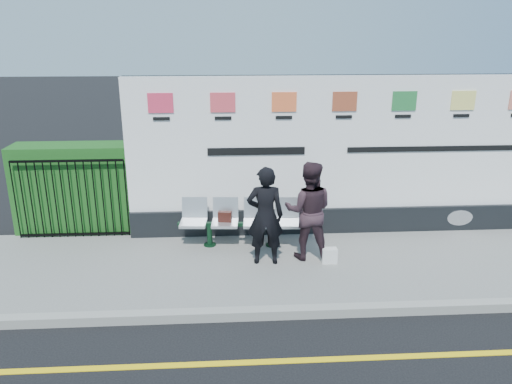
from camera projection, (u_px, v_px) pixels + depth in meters
The scene contains 12 objects.
ground at pixel (363, 358), 6.23m from camera, with size 80.00×80.00×0.00m, color black.
pavement at pixel (325, 264), 8.58m from camera, with size 14.00×3.00×0.12m, color slate.
kerb at pixel (345, 310), 7.15m from camera, with size 14.00×0.18×0.14m, color gray.
yellow_line at pixel (363, 358), 6.22m from camera, with size 14.00×0.10×0.01m, color yellow.
billboard at pixel (340, 167), 9.46m from camera, with size 8.00×0.30×3.00m.
hedge at pixel (77, 187), 9.74m from camera, with size 2.35×0.70×1.70m, color #1B531A.
railing at pixel (71, 199), 9.34m from camera, with size 2.05×0.06×1.54m, color black, non-canonical shape.
bench at pixel (241, 233), 9.12m from camera, with size 2.19×0.57×0.47m, color silver, non-canonical shape.
woman_left at pixel (265, 216), 8.26m from camera, with size 0.62×0.40×1.69m, color black.
woman_right at pixel (309, 211), 8.46m from camera, with size 0.83×0.65×1.72m, color #312027.
handbag_brown at pixel (225, 217), 9.02m from camera, with size 0.24×0.10×0.19m, color black.
carrier_bag_white at pixel (329, 255), 8.48m from camera, with size 0.26×0.15×0.26m, color silver.
Camera 1 is at (-1.65, -5.18, 3.91)m, focal length 35.00 mm.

